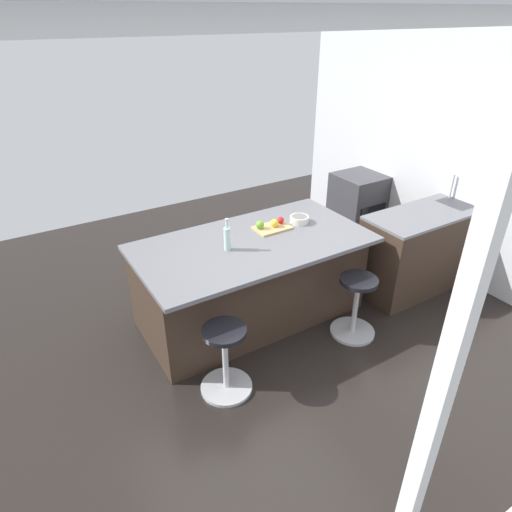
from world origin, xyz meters
name	(u,v)px	position (x,y,z in m)	size (l,w,h in m)	color
ground_plane	(251,333)	(0.00, 0.00, 0.00)	(7.10, 7.10, 0.00)	black
interior_partition_left	(459,147)	(-2.73, 0.00, 1.48)	(0.15, 4.97, 2.96)	silver
sink_cabinet	(438,243)	(-2.38, 0.24, 0.47)	(1.99, 0.60, 1.21)	#38281E
oven_range	(357,206)	(-2.38, -1.11, 0.45)	(0.60, 0.61, 0.90)	#38383D
kitchen_island	(251,279)	(-0.16, -0.25, 0.45)	(2.25, 1.20, 0.90)	#38281E
stool_by_window	(355,308)	(-0.87, 0.52, 0.30)	(0.44, 0.44, 0.63)	#B7B7BC
stool_middle	(225,362)	(0.55, 0.52, 0.30)	(0.44, 0.44, 0.63)	#B7B7BC
cutting_board	(272,228)	(-0.47, -0.35, 0.91)	(0.36, 0.24, 0.02)	tan
apple_red	(281,220)	(-0.58, -0.37, 0.95)	(0.07, 0.07, 0.07)	red
apple_yellow	(274,223)	(-0.49, -0.34, 0.96)	(0.08, 0.08, 0.08)	gold
apple_green	(260,225)	(-0.34, -0.38, 0.96)	(0.09, 0.09, 0.09)	#609E2D
water_bottle	(227,238)	(0.13, -0.19, 1.02)	(0.06, 0.06, 0.31)	silver
fruit_bowl	(299,219)	(-0.78, -0.32, 0.94)	(0.19, 0.19, 0.07)	silver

